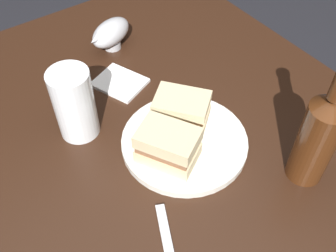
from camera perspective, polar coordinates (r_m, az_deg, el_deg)
dining_table at (r=1.13m, az=-1.72°, el=-12.75°), size 1.04×0.91×0.74m
plate at (r=0.79m, az=2.40°, el=-2.30°), size 0.25×0.25×0.02m
sandwich_half_left at (r=0.80m, az=1.98°, el=2.48°), size 0.13×0.13×0.06m
sandwich_half_right at (r=0.73m, az=0.00°, el=-2.83°), size 0.13×0.12×0.07m
potato_wedge_front at (r=0.79m, az=-2.34°, el=-0.08°), size 0.05×0.03×0.02m
potato_wedge_middle at (r=0.82m, az=-0.40°, el=2.27°), size 0.03×0.04×0.01m
potato_wedge_back at (r=0.78m, az=-2.67°, el=-1.31°), size 0.02×0.04×0.02m
potato_wedge_left_edge at (r=0.78m, az=-1.44°, el=-1.13°), size 0.04×0.05×0.02m
pint_glass at (r=0.79m, az=-13.31°, el=2.62°), size 0.08×0.08×0.15m
gravy_boat at (r=1.01m, az=-8.35°, el=13.22°), size 0.10×0.14×0.07m
cider_bottle at (r=0.72m, az=21.04°, el=-1.37°), size 0.07×0.07×0.26m
napkin at (r=0.92m, az=-7.00°, el=6.27°), size 0.14×0.12×0.01m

